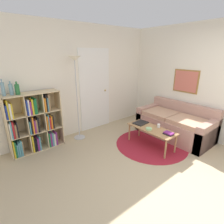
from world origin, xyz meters
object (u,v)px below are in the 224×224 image
(floor_lamp, at_px, (75,71))
(couch, at_px, (176,124))
(laptop, at_px, (141,123))
(bowl, at_px, (149,129))
(bottle_left, at_px, (3,89))
(cup, at_px, (159,126))
(coffee_table, at_px, (151,130))
(bottle_middle, at_px, (11,89))
(bookshelf, at_px, (33,124))
(bottle_right, at_px, (17,89))

(floor_lamp, height_order, couch, floor_lamp)
(floor_lamp, distance_m, laptop, 1.84)
(floor_lamp, distance_m, bowl, 1.98)
(couch, bearing_deg, bottle_left, 155.51)
(floor_lamp, distance_m, cup, 2.13)
(couch, relative_size, coffee_table, 1.63)
(couch, distance_m, cup, 0.77)
(coffee_table, height_order, bowl, bowl)
(cup, relative_size, bottle_middle, 0.31)
(bookshelf, xyz_separation_m, coffee_table, (1.99, -1.44, -0.20))
(bookshelf, distance_m, bottle_right, 0.76)
(coffee_table, height_order, bottle_right, bottle_right)
(couch, height_order, laptop, couch)
(floor_lamp, xyz_separation_m, couch, (1.91, -1.37, -1.28))
(bowl, bearing_deg, cup, -14.45)
(couch, relative_size, bowl, 13.41)
(bottle_middle, height_order, bottle_right, bottle_middle)
(bookshelf, xyz_separation_m, laptop, (2.02, -1.10, -0.14))
(bowl, relative_size, cup, 1.63)
(bottle_left, bearing_deg, bookshelf, -2.66)
(couch, bearing_deg, bookshelf, 152.91)
(cup, bearing_deg, couch, 2.91)
(bookshelf, bearing_deg, cup, -35.33)
(coffee_table, relative_size, bottle_right, 4.46)
(floor_lamp, bearing_deg, bottle_middle, 174.15)
(bookshelf, xyz_separation_m, bottle_middle, (-0.27, 0.02, 0.75))
(bowl, height_order, bottle_middle, bottle_middle)
(cup, height_order, bottle_right, bottle_right)
(couch, distance_m, bottle_right, 3.54)
(floor_lamp, height_order, coffee_table, floor_lamp)
(couch, xyz_separation_m, bottle_middle, (-3.15, 1.49, 1.03))
(bottle_right, bearing_deg, bowl, -34.80)
(floor_lamp, height_order, bottle_right, floor_lamp)
(bookshelf, height_order, bottle_middle, bottle_middle)
(cup, bearing_deg, bookshelf, 144.67)
(bookshelf, bearing_deg, laptop, -28.65)
(bottle_left, distance_m, bottle_middle, 0.13)
(bottle_left, xyz_separation_m, bottle_middle, (0.12, 0.00, -0.02))
(floor_lamp, distance_m, coffee_table, 2.06)
(laptop, relative_size, cup, 4.33)
(laptop, relative_size, bottle_right, 1.44)
(bowl, xyz_separation_m, bottle_left, (-2.28, 1.47, 0.90))
(bookshelf, distance_m, laptop, 2.30)
(coffee_table, xyz_separation_m, bottle_left, (-2.38, 1.46, 0.97))
(floor_lamp, xyz_separation_m, bottle_left, (-1.36, 0.13, -0.23))
(cup, height_order, bottle_left, bottle_left)
(floor_lamp, xyz_separation_m, coffee_table, (1.02, -1.33, -1.20))
(floor_lamp, height_order, bottle_middle, floor_lamp)
(floor_lamp, bearing_deg, bottle_right, 175.28)
(floor_lamp, height_order, cup, floor_lamp)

